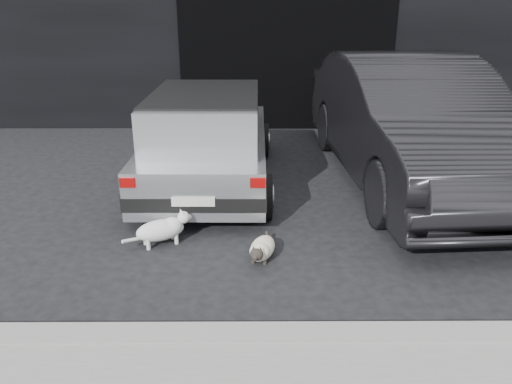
{
  "coord_description": "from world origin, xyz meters",
  "views": [
    {
      "loc": [
        0.38,
        -5.64,
        2.42
      ],
      "look_at": [
        0.41,
        -0.71,
        0.49
      ],
      "focal_mm": 35.0,
      "sensor_mm": 36.0,
      "label": 1
    }
  ],
  "objects_px": {
    "cat_white": "(164,229)",
    "cat_siamese": "(261,249)",
    "second_car": "(410,121)",
    "silver_hatchback": "(207,134)"
  },
  "relations": [
    {
      "from": "silver_hatchback",
      "to": "cat_siamese",
      "type": "height_order",
      "value": "silver_hatchback"
    },
    {
      "from": "second_car",
      "to": "cat_siamese",
      "type": "height_order",
      "value": "second_car"
    },
    {
      "from": "cat_siamese",
      "to": "second_car",
      "type": "bearing_deg",
      "value": -117.32
    },
    {
      "from": "cat_white",
      "to": "cat_siamese",
      "type": "bearing_deg",
      "value": 46.25
    },
    {
      "from": "cat_siamese",
      "to": "cat_white",
      "type": "bearing_deg",
      "value": -4.07
    },
    {
      "from": "cat_white",
      "to": "second_car",
      "type": "bearing_deg",
      "value": 97.27
    },
    {
      "from": "silver_hatchback",
      "to": "cat_white",
      "type": "height_order",
      "value": "silver_hatchback"
    },
    {
      "from": "second_car",
      "to": "cat_siamese",
      "type": "bearing_deg",
      "value": -135.5
    },
    {
      "from": "silver_hatchback",
      "to": "second_car",
      "type": "relative_size",
      "value": 0.68
    },
    {
      "from": "silver_hatchback",
      "to": "cat_white",
      "type": "xyz_separation_m",
      "value": [
        -0.32,
        -1.81,
        -0.53
      ]
    }
  ]
}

